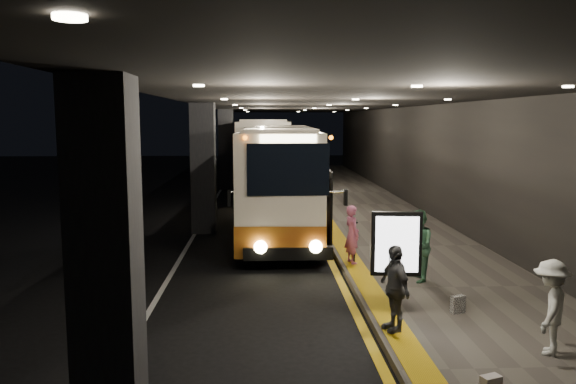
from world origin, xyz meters
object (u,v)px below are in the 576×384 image
object	(u,v)px
passenger_waiting_green	(418,246)
passenger_waiting_white	(551,307)
coach_second	(268,157)
passenger_boarding	(352,234)
bag_polka	(458,304)
stanchion_post	(354,242)
passenger_waiting_grey	(394,288)
info_sign	(396,246)
coach_main	(281,183)

from	to	relation	value
passenger_waiting_green	passenger_waiting_white	bearing A→B (deg)	16.40
coach_second	passenger_boarding	distance (m)	16.52
bag_polka	stanchion_post	xyz separation A→B (m)	(-1.37, 3.93, 0.36)
passenger_boarding	passenger_waiting_white	world-z (taller)	passenger_waiting_white
coach_second	bag_polka	distance (m)	20.56
passenger_waiting_grey	stanchion_post	bearing A→B (deg)	163.14
info_sign	passenger_boarding	bearing A→B (deg)	99.38
passenger_waiting_green	info_sign	distance (m)	2.51
stanchion_post	bag_polka	bearing A→B (deg)	-70.82
coach_second	passenger_boarding	bearing A→B (deg)	-80.49
stanchion_post	passenger_waiting_green	bearing A→B (deg)	-56.72
info_sign	stanchion_post	distance (m)	4.09
passenger_waiting_grey	passenger_boarding	bearing A→B (deg)	164.03
passenger_waiting_white	stanchion_post	distance (m)	6.24
coach_main	passenger_waiting_green	distance (m)	7.45
passenger_waiting_green	stanchion_post	bearing A→B (deg)	-144.03
coach_main	passenger_waiting_white	xyz separation A→B (m)	(3.90, -10.89, -0.77)
passenger_waiting_grey	bag_polka	xyz separation A→B (m)	(1.44, 0.83, -0.60)
passenger_waiting_white	stanchion_post	size ratio (longest dim) A/B	1.44
bag_polka	stanchion_post	size ratio (longest dim) A/B	0.32
coach_second	passenger_waiting_grey	xyz separation A→B (m)	(2.01, -21.05, -0.87)
info_sign	stanchion_post	bearing A→B (deg)	98.26
passenger_waiting_white	passenger_waiting_grey	world-z (taller)	passenger_waiting_grey
stanchion_post	passenger_waiting_white	bearing A→B (deg)	-69.73
passenger_waiting_green	passenger_waiting_white	size ratio (longest dim) A/B	1.09
coach_main	bag_polka	xyz separation A→B (m)	(3.11, -8.97, -1.36)
passenger_waiting_grey	bag_polka	distance (m)	1.77
passenger_waiting_green	passenger_waiting_grey	xyz separation A→B (m)	(-1.24, -2.98, -0.06)
coach_main	bag_polka	distance (m)	9.59
passenger_boarding	info_sign	world-z (taller)	info_sign
coach_main	info_sign	size ratio (longest dim) A/B	5.66
bag_polka	passenger_waiting_white	bearing A→B (deg)	-67.54
passenger_waiting_white	bag_polka	xyz separation A→B (m)	(-0.79, 1.92, -0.59)
coach_second	stanchion_post	size ratio (longest dim) A/B	11.38
bag_polka	info_sign	bearing A→B (deg)	-176.70
passenger_waiting_grey	passenger_waiting_white	bearing A→B (deg)	48.09
coach_main	coach_second	bearing A→B (deg)	93.81
coach_main	passenger_waiting_white	size ratio (longest dim) A/B	7.44
coach_second	passenger_waiting_grey	bearing A→B (deg)	-82.03
passenger_boarding	passenger_waiting_green	bearing A→B (deg)	-159.87
coach_main	stanchion_post	bearing A→B (deg)	-68.90
passenger_waiting_grey	info_sign	distance (m)	0.98
coach_second	passenger_waiting_grey	size ratio (longest dim) A/B	7.80
bag_polka	passenger_waiting_green	bearing A→B (deg)	95.32
passenger_waiting_green	passenger_waiting_white	distance (m)	4.19
passenger_boarding	passenger_waiting_white	xyz separation A→B (m)	(2.23, -5.76, 0.00)
passenger_waiting_green	stanchion_post	xyz separation A→B (m)	(-1.17, 1.78, -0.30)
passenger_waiting_grey	stanchion_post	size ratio (longest dim) A/B	1.46
passenger_boarding	passenger_waiting_white	bearing A→B (deg)	-174.94
coach_second	passenger_boarding	size ratio (longest dim) A/B	7.93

